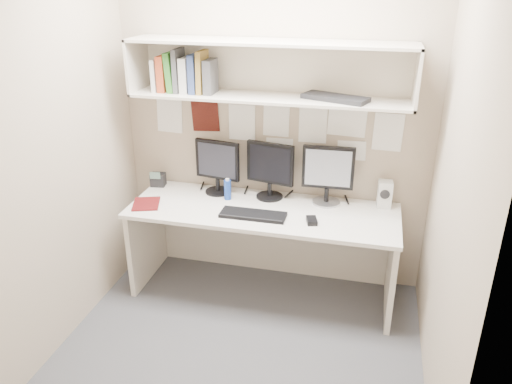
% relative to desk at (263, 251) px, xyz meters
% --- Properties ---
extents(floor, '(2.40, 2.00, 0.01)m').
position_rel_desk_xyz_m(floor, '(0.00, -0.65, -0.37)').
color(floor, '#45454A').
rests_on(floor, ground).
extents(wall_back, '(2.40, 0.02, 2.60)m').
position_rel_desk_xyz_m(wall_back, '(0.00, 0.35, 0.93)').
color(wall_back, tan).
rests_on(wall_back, ground).
extents(wall_front, '(2.40, 0.02, 2.60)m').
position_rel_desk_xyz_m(wall_front, '(0.00, -1.65, 0.93)').
color(wall_front, tan).
rests_on(wall_front, ground).
extents(wall_left, '(0.02, 2.00, 2.60)m').
position_rel_desk_xyz_m(wall_left, '(-1.20, -0.65, 0.93)').
color(wall_left, tan).
rests_on(wall_left, ground).
extents(wall_right, '(0.02, 2.00, 2.60)m').
position_rel_desk_xyz_m(wall_right, '(1.20, -0.65, 0.93)').
color(wall_right, tan).
rests_on(wall_right, ground).
extents(desk, '(2.00, 0.70, 0.73)m').
position_rel_desk_xyz_m(desk, '(0.00, 0.00, 0.00)').
color(desk, silver).
rests_on(desk, floor).
extents(overhead_hutch, '(2.00, 0.38, 0.40)m').
position_rel_desk_xyz_m(overhead_hutch, '(0.00, 0.21, 1.35)').
color(overhead_hutch, beige).
rests_on(overhead_hutch, wall_back).
extents(pinned_papers, '(1.92, 0.01, 0.48)m').
position_rel_desk_xyz_m(pinned_papers, '(0.00, 0.34, 0.88)').
color(pinned_papers, white).
rests_on(pinned_papers, wall_back).
extents(monitor_left, '(0.37, 0.20, 0.43)m').
position_rel_desk_xyz_m(monitor_left, '(-0.42, 0.22, 0.60)').
color(monitor_left, black).
rests_on(monitor_left, desk).
extents(monitor_center, '(0.38, 0.21, 0.44)m').
position_rel_desk_xyz_m(monitor_center, '(0.00, 0.22, 0.61)').
color(monitor_center, black).
rests_on(monitor_center, desk).
extents(monitor_right, '(0.39, 0.21, 0.45)m').
position_rel_desk_xyz_m(monitor_right, '(0.44, 0.22, 0.61)').
color(monitor_right, '#A5A5AA').
rests_on(monitor_right, desk).
extents(keyboard, '(0.48, 0.17, 0.02)m').
position_rel_desk_xyz_m(keyboard, '(-0.04, -0.14, 0.38)').
color(keyboard, black).
rests_on(keyboard, desk).
extents(mouse, '(0.10, 0.13, 0.03)m').
position_rel_desk_xyz_m(mouse, '(0.38, -0.15, 0.38)').
color(mouse, black).
rests_on(mouse, desk).
extents(speaker, '(0.11, 0.11, 0.20)m').
position_rel_desk_xyz_m(speaker, '(0.87, 0.25, 0.47)').
color(speaker, silver).
rests_on(speaker, desk).
extents(blue_bottle, '(0.05, 0.05, 0.17)m').
position_rel_desk_xyz_m(blue_bottle, '(-0.31, 0.10, 0.44)').
color(blue_bottle, navy).
rests_on(blue_bottle, desk).
extents(maroon_notebook, '(0.26, 0.28, 0.01)m').
position_rel_desk_xyz_m(maroon_notebook, '(-0.88, -0.14, 0.37)').
color(maroon_notebook, '#530E0F').
rests_on(maroon_notebook, desk).
extents(desk_phone, '(0.12, 0.12, 0.14)m').
position_rel_desk_xyz_m(desk_phone, '(-0.94, 0.23, 0.42)').
color(desk_phone, black).
rests_on(desk_phone, desk).
extents(book_stack, '(0.46, 0.19, 0.31)m').
position_rel_desk_xyz_m(book_stack, '(-0.62, 0.15, 1.31)').
color(book_stack, beige).
rests_on(book_stack, overhead_hutch).
extents(hutch_tray, '(0.48, 0.32, 0.03)m').
position_rel_desk_xyz_m(hutch_tray, '(0.47, 0.14, 1.19)').
color(hutch_tray, black).
rests_on(hutch_tray, overhead_hutch).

